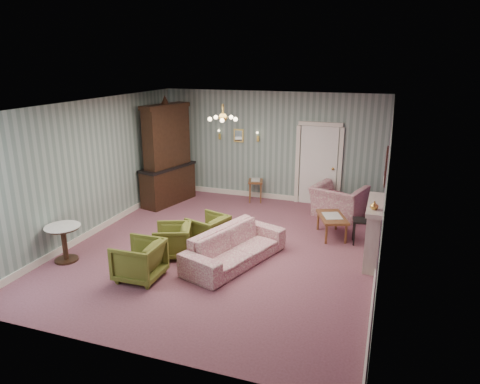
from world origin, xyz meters
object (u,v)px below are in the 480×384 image
at_px(olive_chair_b, 173,239).
at_px(sofa_chintz, 235,241).
at_px(fireplace, 373,232).
at_px(coffee_table, 332,226).
at_px(wingback_chair, 339,196).
at_px(olive_chair_a, 139,258).
at_px(side_table_black, 361,232).
at_px(pedestal_table, 64,243).
at_px(olive_chair_c, 208,229).
at_px(dresser, 167,152).

relative_size(olive_chair_b, sofa_chintz, 0.32).
relative_size(fireplace, coffee_table, 1.51).
bearing_deg(olive_chair_b, wingback_chair, 119.49).
relative_size(olive_chair_a, side_table_black, 1.45).
height_order(olive_chair_a, sofa_chintz, sofa_chintz).
bearing_deg(pedestal_table, olive_chair_a, -5.19).
bearing_deg(fireplace, wingback_chair, 111.73).
bearing_deg(coffee_table, pedestal_table, -148.24).
xyz_separation_m(wingback_chair, pedestal_table, (-4.60, -4.21, -0.16)).
height_order(wingback_chair, side_table_black, wingback_chair).
bearing_deg(fireplace, sofa_chintz, -158.98).
distance_m(olive_chair_b, sofa_chintz, 1.25).
xyz_separation_m(olive_chair_a, side_table_black, (3.53, 2.82, -0.12)).
xyz_separation_m(olive_chair_b, olive_chair_c, (0.45, 0.70, 0.01)).
bearing_deg(olive_chair_c, side_table_black, 127.39).
relative_size(olive_chair_c, fireplace, 0.51).
bearing_deg(olive_chair_c, olive_chair_b, -15.73).
relative_size(olive_chair_b, side_table_black, 1.32).
bearing_deg(dresser, side_table_black, 1.15).
relative_size(dresser, fireplace, 1.98).
bearing_deg(olive_chair_c, olive_chair_a, -1.20).
relative_size(olive_chair_c, sofa_chintz, 0.32).
bearing_deg(dresser, fireplace, -5.55).
relative_size(wingback_chair, fireplace, 0.84).
bearing_deg(coffee_table, sofa_chintz, -129.72).
distance_m(olive_chair_c, pedestal_table, 2.77).
relative_size(wingback_chair, pedestal_table, 1.64).
bearing_deg(dresser, coffee_table, 1.85).
distance_m(olive_chair_a, pedestal_table, 1.72).
relative_size(olive_chair_b, coffee_table, 0.76).
bearing_deg(sofa_chintz, coffee_table, -20.56).
height_order(olive_chair_a, side_table_black, olive_chair_a).
bearing_deg(olive_chair_b, fireplace, 85.33).
height_order(olive_chair_c, fireplace, fireplace).
distance_m(olive_chair_b, wingback_chair, 4.35).
xyz_separation_m(olive_chair_a, sofa_chintz, (1.36, 1.15, 0.05)).
distance_m(olive_chair_c, fireplace, 3.26).
bearing_deg(side_table_black, olive_chair_c, -159.63).
bearing_deg(wingback_chair, dresser, 22.72).
distance_m(olive_chair_c, side_table_black, 3.17).
relative_size(olive_chair_b, wingback_chair, 0.60).
xyz_separation_m(sofa_chintz, coffee_table, (1.55, 1.87, -0.19)).
distance_m(dresser, side_table_black, 5.31).
xyz_separation_m(wingback_chair, dresser, (-4.41, -0.40, 0.87)).
bearing_deg(coffee_table, olive_chair_c, -150.94).
xyz_separation_m(olive_chair_b, fireplace, (3.68, 1.07, 0.23)).
xyz_separation_m(wingback_chair, fireplace, (0.91, -2.28, 0.07)).
distance_m(olive_chair_b, olive_chair_c, 0.83).
bearing_deg(olive_chair_b, olive_chair_a, -27.38).
xyz_separation_m(wingback_chair, side_table_black, (0.65, -1.54, -0.25)).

